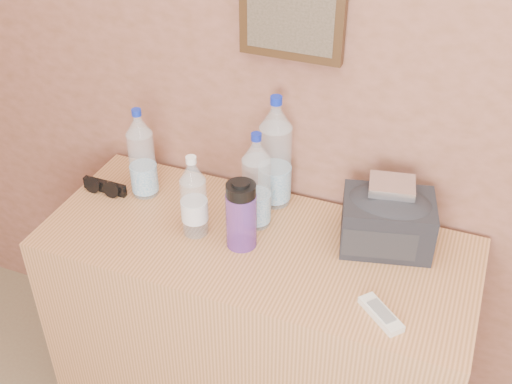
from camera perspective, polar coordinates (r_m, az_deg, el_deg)
picture_frame at (r=1.81m, az=3.20°, el=15.43°), size 0.30×0.03×0.25m
dresser at (r=2.17m, az=0.02°, el=-12.60°), size 1.29×0.54×0.80m
pet_large_a at (r=2.05m, az=-10.11°, el=3.04°), size 0.08×0.08×0.31m
pet_large_b at (r=1.97m, az=1.71°, el=3.10°), size 0.10×0.10×0.37m
pet_large_c at (r=1.88m, az=0.03°, el=0.61°), size 0.08×0.08×0.31m
pet_small at (r=1.87m, az=-5.55°, el=-0.73°), size 0.08×0.08×0.26m
nalgene_bottle at (r=1.82m, az=-1.32°, el=-2.00°), size 0.09×0.09×0.22m
sunglasses at (r=2.14m, az=-13.28°, el=0.48°), size 0.15×0.06×0.04m
ac_remote at (r=1.70m, az=11.04°, el=-10.60°), size 0.14×0.13×0.02m
toiletry_bag at (r=1.87m, az=11.60°, el=-2.43°), size 0.29×0.24×0.17m
foil_packet at (r=1.83m, az=12.00°, el=0.52°), size 0.14×0.13×0.03m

